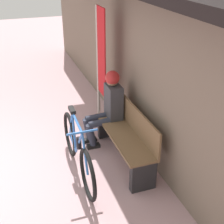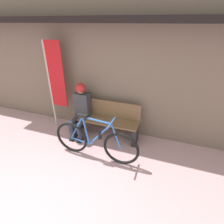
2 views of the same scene
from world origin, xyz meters
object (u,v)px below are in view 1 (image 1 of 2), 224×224
at_px(person_seated, 108,103).
at_px(banner_pole, 100,57).
at_px(bicycle, 78,151).
at_px(park_bench_near, 127,137).

relative_size(person_seated, banner_pole, 0.59).
height_order(person_seated, banner_pole, banner_pole).
bearing_deg(bicycle, person_seated, 133.95).
height_order(park_bench_near, bicycle, bicycle).
relative_size(park_bench_near, banner_pole, 0.73).
xyz_separation_m(bicycle, banner_pole, (-1.34, 0.78, 0.89)).
bearing_deg(banner_pole, person_seated, -7.84).
bearing_deg(banner_pole, bicycle, -30.00).
distance_m(bicycle, person_seated, 1.01).
bearing_deg(park_bench_near, banner_pole, -179.55).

